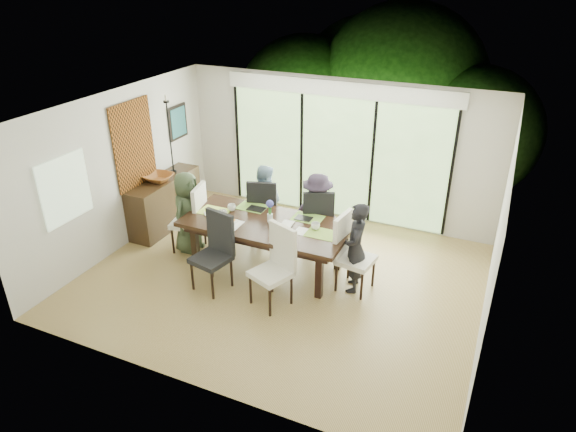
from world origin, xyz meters
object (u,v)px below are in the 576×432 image
at_px(chair_near_right, 271,268).
at_px(person_far_left, 264,204).
at_px(chair_left_end, 187,217).
at_px(chair_far_right, 317,219).
at_px(cup_b, 272,224).
at_px(person_right_end, 355,248).
at_px(person_far_right, 317,214).
at_px(cup_a, 232,208).
at_px(chair_far_left, 265,208).
at_px(cup_c, 315,226).
at_px(sideboard, 165,202).
at_px(person_left_end, 188,212).
at_px(bowl, 159,178).
at_px(chair_near_left, 210,253).
at_px(laptop, 216,214).
at_px(vase, 270,218).
at_px(chair_right_end, 356,254).
at_px(table_top, 266,224).

distance_m(chair_near_right, person_far_left, 1.95).
xyz_separation_m(chair_left_end, chair_far_right, (2.05, 0.85, 0.00)).
bearing_deg(cup_b, person_right_end, 4.30).
bearing_deg(person_far_right, cup_a, 27.49).
relative_size(chair_left_end, chair_far_left, 1.00).
xyz_separation_m(chair_left_end, chair_near_right, (2.00, -0.87, 0.00)).
bearing_deg(chair_far_right, cup_a, 5.60).
xyz_separation_m(cup_c, sideboard, (-3.19, 0.47, -0.41)).
bearing_deg(person_left_end, bowl, 62.18).
xyz_separation_m(chair_left_end, chair_far_left, (1.05, 0.85, 0.00)).
relative_size(chair_near_left, sideboard, 0.72).
height_order(chair_far_left, person_far_right, person_far_right).
bearing_deg(laptop, person_far_left, 24.33).
relative_size(chair_near_right, cup_b, 11.00).
bearing_deg(cup_a, chair_far_right, 29.25).
distance_m(laptop, cup_b, 1.00).
height_order(chair_far_left, cup_a, chair_far_left).
bearing_deg(person_left_end, sideboard, 57.46).
distance_m(chair_near_left, vase, 1.11).
relative_size(chair_right_end, cup_a, 8.87).
bearing_deg(sideboard, person_right_end, -8.43).
distance_m(chair_left_end, bowl, 1.09).
relative_size(person_far_right, bowl, 2.84).
xyz_separation_m(person_left_end, cup_a, (0.78, 0.15, 0.17)).
relative_size(person_right_end, cup_a, 10.40).
relative_size(sideboard, bowl, 3.36).
distance_m(chair_right_end, person_right_end, 0.11).
height_order(person_left_end, vase, person_left_end).
distance_m(table_top, person_far_right, 1.00).
height_order(cup_a, cup_c, same).
bearing_deg(person_far_right, laptop, 32.54).
distance_m(chair_right_end, sideboard, 3.94).
height_order(chair_left_end, cup_c, chair_left_end).
height_order(chair_far_left, bowl, chair_far_left).
xyz_separation_m(person_right_end, person_far_right, (-0.93, 0.83, 0.00)).
xyz_separation_m(chair_far_left, person_right_end, (1.93, -0.85, 0.11)).
relative_size(table_top, chair_far_left, 2.18).
relative_size(cup_c, sideboard, 0.08).
bearing_deg(chair_near_right, chair_left_end, 178.75).
bearing_deg(cup_c, cup_a, 178.09).
xyz_separation_m(chair_left_end, chair_near_left, (1.00, -0.87, 0.00)).
xyz_separation_m(vase, sideboard, (-2.44, 0.52, -0.42)).
height_order(chair_right_end, person_far_left, person_far_left).
bearing_deg(cup_c, vase, -176.19).
height_order(chair_near_right, person_left_end, person_left_end).
bearing_deg(vase, chair_near_right, -63.94).
bearing_deg(cup_a, person_far_left, 69.81).
height_order(chair_near_left, laptop, chair_near_left).
height_order(chair_left_end, sideboard, chair_left_end).
height_order(cup_a, bowl, bowl).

